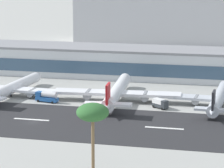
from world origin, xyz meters
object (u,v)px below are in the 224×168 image
(airliner_red_tail_gate_1, at_px, (116,93))
(airliner_navy_tail_gate_0, at_px, (11,89))
(distant_hotel_block, at_px, (191,7))
(airliner_black_tail_gate_2, at_px, (219,99))
(palm_tree_0, at_px, (93,113))
(service_fuel_truck_1, at_px, (47,97))
(terminal_building, at_px, (136,62))
(service_box_truck_0, at_px, (160,103))

(airliner_red_tail_gate_1, bearing_deg, airliner_navy_tail_gate_0, 87.22)
(distant_hotel_block, height_order, airliner_black_tail_gate_2, distant_hotel_block)
(palm_tree_0, bearing_deg, service_fuel_truck_1, 117.92)
(airliner_black_tail_gate_2, relative_size, palm_tree_0, 2.64)
(terminal_building, relative_size, service_fuel_truck_1, 20.42)
(terminal_building, bearing_deg, airliner_red_tail_gate_1, -88.39)
(airliner_black_tail_gate_2, bearing_deg, service_fuel_truck_1, 99.46)
(distant_hotel_block, bearing_deg, palm_tree_0, -90.88)
(terminal_building, height_order, palm_tree_0, palm_tree_0)
(airliner_black_tail_gate_2, xyz_separation_m, service_box_truck_0, (-19.79, -5.77, -1.31))
(palm_tree_0, bearing_deg, airliner_navy_tail_gate_0, 125.81)
(distant_hotel_block, bearing_deg, airliner_red_tail_gate_1, -95.00)
(airliner_navy_tail_gate_0, xyz_separation_m, airliner_red_tail_gate_1, (40.68, 0.87, 0.33))
(airliner_red_tail_gate_1, height_order, service_fuel_truck_1, airliner_red_tail_gate_1)
(terminal_building, xyz_separation_m, palm_tree_0, (11.20, -117.65, 8.69))
(airliner_red_tail_gate_1, height_order, service_box_truck_0, airliner_red_tail_gate_1)
(service_box_truck_0, bearing_deg, distant_hotel_block, 128.44)
(airliner_red_tail_gate_1, distance_m, service_fuel_truck_1, 25.33)
(service_fuel_truck_1, bearing_deg, airliner_black_tail_gate_2, -162.77)
(distant_hotel_block, distance_m, service_box_truck_0, 159.37)
(terminal_building, bearing_deg, palm_tree_0, -84.56)
(airliner_navy_tail_gate_0, relative_size, service_fuel_truck_1, 5.28)
(terminal_building, bearing_deg, airliner_navy_tail_gate_0, -129.61)
(distant_hotel_block, xyz_separation_m, airliner_navy_tail_gate_0, (-54.00, -153.26, -19.81))
(airliner_red_tail_gate_1, bearing_deg, service_box_truck_0, -112.15)
(airliner_navy_tail_gate_0, bearing_deg, airliner_black_tail_gate_2, -84.60)
(distant_hotel_block, distance_m, airliner_navy_tail_gate_0, 163.69)
(palm_tree_0, bearing_deg, service_box_truck_0, 83.88)
(airliner_red_tail_gate_1, bearing_deg, distant_hotel_block, -9.00)
(airliner_navy_tail_gate_0, relative_size, palm_tree_0, 2.65)
(airliner_black_tail_gate_2, height_order, palm_tree_0, palm_tree_0)
(terminal_building, height_order, distant_hotel_block, distant_hotel_block)
(airliner_red_tail_gate_1, relative_size, service_fuel_truck_1, 5.86)
(terminal_building, relative_size, distant_hotel_block, 1.27)
(terminal_building, height_order, airliner_navy_tail_gate_0, terminal_building)
(airliner_red_tail_gate_1, height_order, palm_tree_0, palm_tree_0)
(distant_hotel_block, height_order, palm_tree_0, distant_hotel_block)
(terminal_building, bearing_deg, service_fuel_truck_1, -113.91)
(airliner_red_tail_gate_1, xyz_separation_m, service_fuel_truck_1, (-24.60, -5.86, -1.41))
(terminal_building, bearing_deg, distant_hotel_block, 82.12)
(terminal_building, distance_m, airliner_navy_tail_gate_0, 61.84)
(airliner_navy_tail_gate_0, xyz_separation_m, service_box_truck_0, (57.58, -4.67, -1.32))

